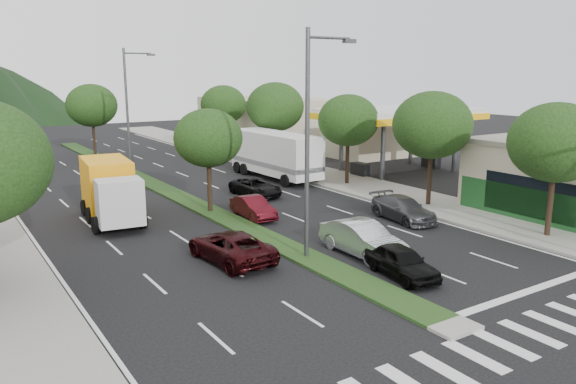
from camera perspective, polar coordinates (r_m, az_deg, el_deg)
ground at (r=19.83m, az=15.56°, el=-12.80°), size 160.00×160.00×0.00m
sidewalk_right at (r=45.83m, az=2.55°, el=1.93°), size 5.00×90.00×0.15m
median at (r=42.77m, az=-13.63°, el=0.83°), size 1.60×56.00×0.12m
crosswalk at (r=18.72m, az=20.28°, el=-14.67°), size 19.00×2.20×0.01m
gas_canopy at (r=47.11m, az=11.26°, el=7.60°), size 12.20×8.20×5.25m
bldg_right_far at (r=65.09m, az=-2.18°, el=7.22°), size 10.00×16.00×5.20m
tree_r_a at (r=30.34m, az=25.59°, el=4.55°), size 4.60×4.60×6.63m
tree_r_b at (r=35.13m, az=14.44°, el=6.60°), size 4.80×4.80×6.94m
tree_r_c at (r=40.97m, az=6.13°, el=7.25°), size 4.40×4.40×6.48m
tree_r_d at (r=49.08m, az=-1.31°, el=8.62°), size 5.00×5.00×7.17m
tree_r_e at (r=57.83m, az=-6.59°, el=8.80°), size 4.60×4.60×6.71m
tree_med_near at (r=32.92m, az=-8.12°, el=5.44°), size 4.00×4.00×6.02m
tree_med_far at (r=57.43m, az=-19.32°, el=8.30°), size 4.80×4.80×6.94m
streetlight_near at (r=24.26m, az=2.37°, el=5.92°), size 2.60×0.25×10.00m
streetlight_mid at (r=46.87m, az=-15.81°, el=8.50°), size 2.60×0.25×10.00m
sedan_silver at (r=25.78m, az=7.58°, el=-4.73°), size 1.65×4.68×1.54m
suv_maroon at (r=24.92m, az=-5.86°, el=-5.51°), size 2.59×5.02×1.35m
car_queue_a at (r=23.44m, az=11.48°, el=-6.94°), size 2.01×3.93×1.28m
car_queue_b at (r=32.19m, az=11.60°, el=-1.67°), size 2.36×4.71×1.31m
car_queue_c at (r=32.05m, az=-3.56°, el=-1.57°), size 1.49×3.80×1.23m
car_queue_d at (r=37.75m, az=-3.31°, el=0.51°), size 2.30×4.44×1.20m
box_truck at (r=32.89m, az=-17.64°, el=-0.04°), size 3.24×7.02×3.35m
motorhome at (r=43.78m, az=-1.32°, el=3.87°), size 3.13×9.35×3.56m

